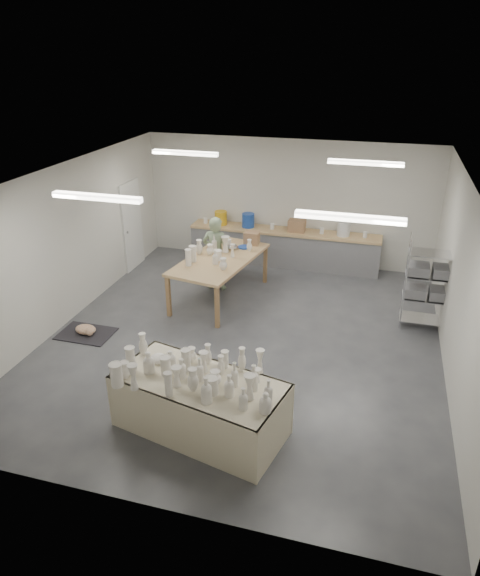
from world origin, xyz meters
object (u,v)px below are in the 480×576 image
(drying_table, at_px, (199,403))
(work_table, at_px, (221,257))
(red_stool, at_px, (220,271))
(potter, at_px, (216,253))

(drying_table, height_order, work_table, work_table)
(drying_table, xyz_separation_m, red_stool, (-1.23, 4.78, -0.15))
(drying_table, distance_m, work_table, 4.29)
(work_table, bearing_deg, red_stool, 120.95)
(drying_table, bearing_deg, work_table, 116.42)
(work_table, height_order, red_stool, work_table)
(drying_table, bearing_deg, red_stool, 117.45)
(drying_table, relative_size, potter, 1.52)
(potter, relative_size, red_stool, 3.58)
(potter, bearing_deg, drying_table, 105.63)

